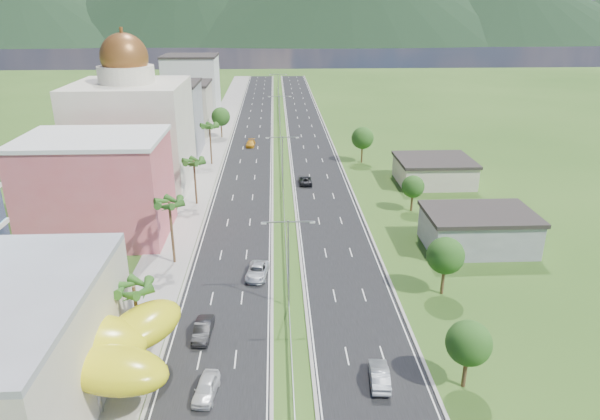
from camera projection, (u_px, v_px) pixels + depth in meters
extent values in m
plane|color=#2D5119|center=(291.00, 358.00, 54.23)|extent=(500.00, 500.00, 0.00)
cube|color=black|center=(251.00, 142.00, 137.63)|extent=(11.00, 260.00, 0.04)
cube|color=black|center=(309.00, 141.00, 138.28)|extent=(11.00, 260.00, 0.04)
cube|color=gray|center=(214.00, 142.00, 137.20)|extent=(7.00, 260.00, 0.12)
cube|color=gray|center=(281.00, 158.00, 120.99)|extent=(0.08, 216.00, 0.28)
cube|color=gray|center=(278.00, 90.00, 215.98)|extent=(0.10, 0.12, 0.70)
cylinder|color=gray|center=(288.00, 264.00, 61.53)|extent=(0.20, 0.20, 11.00)
cube|color=gray|center=(275.00, 222.00, 59.54)|extent=(2.88, 0.12, 0.12)
cube|color=gray|center=(301.00, 222.00, 59.66)|extent=(2.88, 0.12, 0.12)
cube|color=silver|center=(264.00, 223.00, 59.52)|extent=(0.60, 0.25, 0.18)
cube|color=silver|center=(312.00, 222.00, 59.75)|extent=(0.60, 0.25, 0.18)
cylinder|color=gray|center=(283.00, 165.00, 98.74)|extent=(0.20, 0.20, 11.00)
cube|color=gray|center=(274.00, 137.00, 96.75)|extent=(2.88, 0.12, 0.12)
cube|color=gray|center=(290.00, 137.00, 96.88)|extent=(2.88, 0.12, 0.12)
cube|color=silver|center=(267.00, 138.00, 96.73)|extent=(0.60, 0.25, 0.18)
cube|color=silver|center=(297.00, 138.00, 96.97)|extent=(0.60, 0.25, 0.18)
cylinder|color=gray|center=(280.00, 117.00, 140.61)|extent=(0.20, 0.20, 11.00)
cube|color=gray|center=(274.00, 96.00, 138.62)|extent=(2.88, 0.12, 0.12)
cube|color=gray|center=(285.00, 96.00, 138.74)|extent=(2.88, 0.12, 0.12)
cube|color=silver|center=(269.00, 97.00, 138.60)|extent=(0.60, 0.25, 0.18)
cube|color=silver|center=(290.00, 97.00, 138.83)|extent=(0.60, 0.25, 0.18)
cylinder|color=gray|center=(278.00, 90.00, 182.48)|extent=(0.20, 0.20, 11.00)
cube|color=gray|center=(274.00, 74.00, 180.48)|extent=(2.88, 0.12, 0.12)
cube|color=gray|center=(282.00, 74.00, 180.61)|extent=(2.88, 0.12, 0.12)
cube|color=silver|center=(270.00, 75.00, 180.47)|extent=(0.60, 0.25, 0.18)
cube|color=silver|center=(286.00, 75.00, 180.70)|extent=(0.60, 0.25, 0.18)
cylinder|color=gray|center=(39.00, 361.00, 50.60)|extent=(0.50, 0.50, 4.00)
cylinder|color=gray|center=(98.00, 395.00, 46.25)|extent=(0.50, 0.50, 4.00)
cylinder|color=gray|center=(135.00, 358.00, 50.99)|extent=(0.50, 0.50, 4.00)
cube|color=#CB535A|center=(98.00, 189.00, 80.05)|extent=(20.00, 15.00, 15.00)
cube|color=beige|center=(133.00, 137.00, 100.54)|extent=(20.00, 20.00, 20.00)
cylinder|color=beige|center=(126.00, 74.00, 96.35)|extent=(10.00, 10.00, 3.00)
sphere|color=brown|center=(124.00, 57.00, 95.26)|extent=(8.40, 8.40, 8.40)
cube|color=gray|center=(165.00, 120.00, 124.57)|extent=(16.00, 15.00, 16.00)
cube|color=#B9AC98|center=(181.00, 109.00, 145.59)|extent=(16.00, 15.00, 13.00)
cube|color=silver|center=(192.00, 87.00, 166.07)|extent=(16.00, 15.00, 18.00)
cube|color=gray|center=(478.00, 231.00, 77.79)|extent=(15.00, 10.00, 5.00)
cube|color=#B9AC98|center=(434.00, 172.00, 105.90)|extent=(14.00, 12.00, 4.40)
cylinder|color=#47301C|center=(138.00, 319.00, 54.05)|extent=(0.36, 0.36, 7.50)
cylinder|color=#47301C|center=(172.00, 233.00, 72.38)|extent=(0.36, 0.36, 9.00)
cylinder|color=#47301C|center=(195.00, 183.00, 93.96)|extent=(0.36, 0.36, 8.00)
cylinder|color=#47301C|center=(211.00, 145.00, 117.08)|extent=(0.36, 0.36, 8.80)
cylinder|color=#47301C|center=(221.00, 129.00, 141.05)|extent=(0.40, 0.40, 4.90)
sphere|color=#28551A|center=(221.00, 117.00, 139.90)|extent=(4.90, 4.90, 4.90)
cylinder|color=#47301C|center=(465.00, 368.00, 49.50)|extent=(0.40, 0.40, 4.20)
sphere|color=#28551A|center=(469.00, 343.00, 48.52)|extent=(4.20, 4.20, 4.20)
cylinder|color=#47301C|center=(443.00, 277.00, 65.39)|extent=(0.40, 0.40, 4.55)
sphere|color=#28551A|center=(446.00, 256.00, 64.32)|extent=(4.55, 4.55, 4.55)
cylinder|color=#47301C|center=(412.00, 200.00, 91.70)|extent=(0.40, 0.40, 3.85)
sphere|color=#28551A|center=(413.00, 187.00, 90.79)|extent=(3.85, 3.85, 3.85)
cylinder|color=#47301C|center=(362.00, 152.00, 119.24)|extent=(0.40, 0.40, 4.90)
sphere|color=#28551A|center=(363.00, 138.00, 118.10)|extent=(4.90, 4.90, 4.90)
imported|color=silver|center=(206.00, 388.00, 48.75)|extent=(2.49, 4.92, 1.61)
imported|color=black|center=(203.00, 330.00, 57.40)|extent=(2.04, 5.09, 1.65)
imported|color=#B7BABF|center=(257.00, 271.00, 69.89)|extent=(3.29, 5.90, 1.56)
imported|color=gold|center=(251.00, 143.00, 133.06)|extent=(2.36, 5.21, 1.48)
imported|color=#9B9EA2|center=(379.00, 375.00, 50.40)|extent=(2.14, 5.09, 1.64)
imported|color=black|center=(305.00, 180.00, 105.62)|extent=(2.49, 5.31, 1.47)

